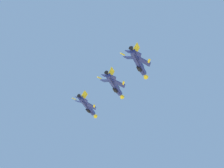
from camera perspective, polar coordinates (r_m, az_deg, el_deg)
fighter_jet_lead at (r=150.45m, az=-3.45°, el=-3.11°), size 9.40×15.96×5.43m
fighter_jet_left_wing at (r=136.92m, az=0.35°, el=-0.15°), size 9.76×15.96×5.19m
fighter_jet_right_wing at (r=125.34m, az=3.74°, el=2.93°), size 9.42×15.96×5.41m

